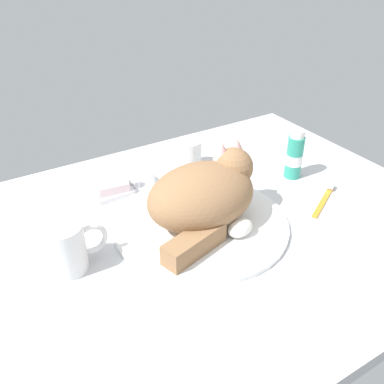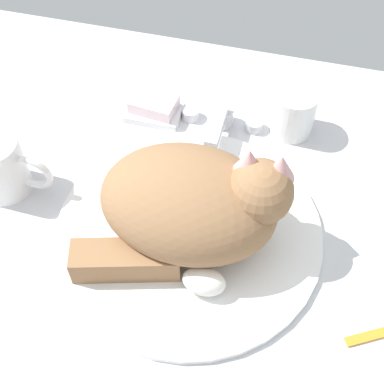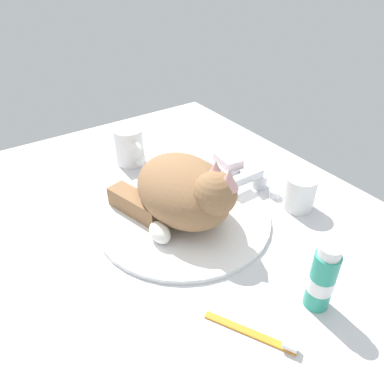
{
  "view_description": "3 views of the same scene",
  "coord_description": "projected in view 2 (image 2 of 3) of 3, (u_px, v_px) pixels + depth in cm",
  "views": [
    {
      "loc": [
        -39.88,
        -61.85,
        54.73
      ],
      "look_at": [
        -0.92,
        2.11,
        7.63
      ],
      "focal_mm": 40.03,
      "sensor_mm": 36.0,
      "label": 1
    },
    {
      "loc": [
        10.61,
        -40.38,
        66.04
      ],
      "look_at": [
        -0.18,
        2.64,
        6.41
      ],
      "focal_mm": 52.06,
      "sensor_mm": 36.0,
      "label": 2
    },
    {
      "loc": [
        52.3,
        -33.6,
        50.06
      ],
      "look_at": [
        0.37,
        1.96,
        6.42
      ],
      "focal_mm": 34.46,
      "sensor_mm": 36.0,
      "label": 3
    }
  ],
  "objects": [
    {
      "name": "ground_plane",
      "position": [
        189.0,
        240.0,
        0.79
      ],
      "size": [
        110.0,
        82.5,
        3.0
      ],
      "primitive_type": "cube",
      "color": "silver"
    },
    {
      "name": "cat",
      "position": [
        195.0,
        205.0,
        0.71
      ],
      "size": [
        26.77,
        20.33,
        15.6
      ],
      "color": "#936B47",
      "rests_on": "sink_basin"
    },
    {
      "name": "soap_bar",
      "position": [
        154.0,
        104.0,
        0.9
      ],
      "size": [
        7.74,
        5.69,
        2.21
      ],
      "primitive_type": "cube",
      "rotation": [
        0.0,
        0.0,
        -0.11
      ],
      "color": "silver",
      "rests_on": "soap_dish"
    },
    {
      "name": "soap_dish",
      "position": [
        154.0,
        111.0,
        0.91
      ],
      "size": [
        9.0,
        6.4,
        1.2
      ],
      "primitive_type": "cube",
      "color": "white",
      "rests_on": "ground_plane"
    },
    {
      "name": "faucet",
      "position": [
        220.0,
        120.0,
        0.88
      ],
      "size": [
        13.3,
        11.01,
        5.21
      ],
      "color": "silver",
      "rests_on": "ground_plane"
    },
    {
      "name": "rinse_cup",
      "position": [
        294.0,
        112.0,
        0.87
      ],
      "size": [
        6.7,
        6.7,
        7.76
      ],
      "color": "white",
      "rests_on": "ground_plane"
    },
    {
      "name": "sink_basin",
      "position": [
        189.0,
        232.0,
        0.77
      ],
      "size": [
        37.18,
        37.18,
        1.02
      ],
      "primitive_type": "cylinder",
      "color": "white",
      "rests_on": "ground_plane"
    },
    {
      "name": "coffee_mug",
      "position": [
        1.0,
        167.0,
        0.79
      ],
      "size": [
        11.94,
        7.52,
        9.72
      ],
      "color": "white",
      "rests_on": "ground_plane"
    }
  ]
}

